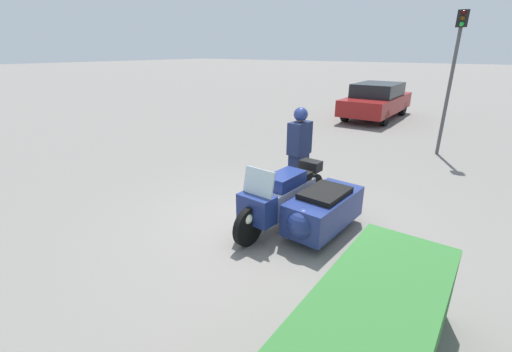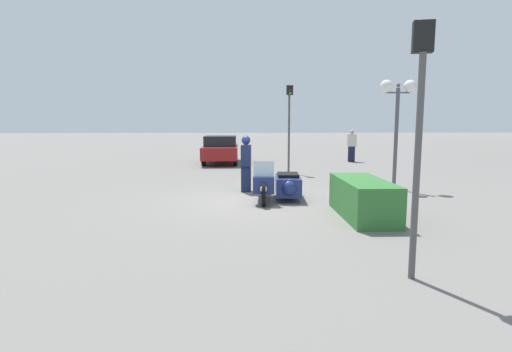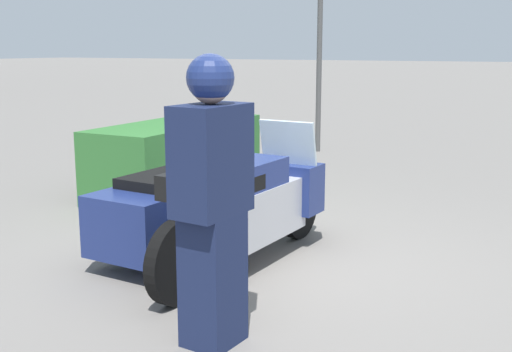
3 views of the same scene
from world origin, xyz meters
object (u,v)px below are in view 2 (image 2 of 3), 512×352
twin_lamp_post (398,100)px  pedestrian_bystander (352,146)px  traffic_light_near (419,113)px  traffic_light_far (289,116)px  officer_rider (246,162)px  parked_car_background (221,149)px  police_motorcycle (278,184)px  hedge_bush_curbside (363,198)px

twin_lamp_post → pedestrian_bystander: bearing=173.3°
traffic_light_near → traffic_light_far: size_ratio=0.92×
traffic_light_near → twin_lamp_post: bearing=-6.1°
officer_rider → parked_car_background: bearing=-76.9°
police_motorcycle → hedge_bush_curbside: size_ratio=0.95×
police_motorcycle → parked_car_background: size_ratio=0.54×
police_motorcycle → traffic_light_far: bearing=173.9°
police_motorcycle → traffic_light_near: 6.16m
officer_rider → twin_lamp_post: (-0.35, 4.81, 1.92)m
traffic_light_near → pedestrian_bystander: size_ratio=1.93×
twin_lamp_post → pedestrian_bystander: size_ratio=1.96×
police_motorcycle → officer_rider: (-1.38, -0.87, 0.47)m
traffic_light_near → police_motorcycle: bearing=26.5°
hedge_bush_curbside → pedestrian_bystander: (-13.08, 3.26, 0.46)m
officer_rider → twin_lamp_post: 5.20m
police_motorcycle → parked_car_background: 10.65m
hedge_bush_curbside → traffic_light_far: traffic_light_far is taller
hedge_bush_curbside → traffic_light_near: size_ratio=0.76×
hedge_bush_curbside → parked_car_background: size_ratio=0.57×
officer_rider → traffic_light_far: 5.27m
twin_lamp_post → officer_rider: bearing=-85.9°
hedge_bush_curbside → traffic_light_near: 4.08m
twin_lamp_post → parked_car_background: size_ratio=0.77×
officer_rider → traffic_light_near: size_ratio=0.51×
twin_lamp_post → police_motorcycle: bearing=-66.3°
hedge_bush_curbside → parked_car_background: 13.12m
traffic_light_near → parked_car_background: (-16.14, -3.56, -1.48)m
officer_rider → traffic_light_near: 7.57m
hedge_bush_curbside → officer_rider: bearing=-142.7°
traffic_light_near → traffic_light_far: traffic_light_far is taller
police_motorcycle → parked_car_background: parked_car_background is taller
parked_car_background → traffic_light_far: bearing=-144.4°
officer_rider → parked_car_background: (-9.04, -1.31, -0.15)m
twin_lamp_post → traffic_light_far: size_ratio=0.94×
hedge_bush_curbside → parked_car_background: bearing=-162.5°
police_motorcycle → traffic_light_far: 6.46m
twin_lamp_post → parked_car_background: 10.83m
hedge_bush_curbside → pedestrian_bystander: 13.49m
police_motorcycle → twin_lamp_post: 4.92m
police_motorcycle → parked_car_background: bearing=-165.0°
traffic_light_far → pedestrian_bystander: size_ratio=2.09×
parked_car_background → traffic_light_near: bearing=-168.1°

